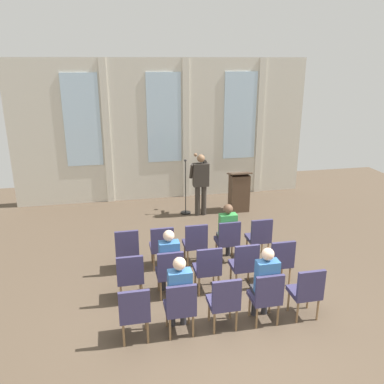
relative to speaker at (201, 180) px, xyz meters
name	(u,v)px	position (x,y,z in m)	size (l,w,h in m)	color
ground_plane	(222,326)	(-0.74, -4.85, -1.00)	(16.99, 16.99, 0.00)	brown
rear_partition	(165,130)	(-0.71, 1.68, 1.11)	(8.74, 0.14, 4.16)	beige
speaker	(201,180)	(0.00, 0.00, 0.00)	(0.50, 0.69, 1.71)	#332D28
mic_stand	(186,202)	(-0.38, 0.18, -0.66)	(0.28, 0.28, 1.55)	black
lectern	(239,192)	(1.14, 0.10, -0.44)	(0.60, 0.48, 1.16)	#4C3828
chair_r0_c0	(127,248)	(-2.14, -2.76, -0.46)	(0.46, 0.44, 0.94)	olive
chair_r0_c1	(162,244)	(-1.44, -2.76, -0.46)	(0.46, 0.44, 0.94)	olive
chair_r0_c2	(195,241)	(-0.74, -2.76, -0.46)	(0.46, 0.44, 0.94)	olive
chair_r0_c3	(228,238)	(-0.04, -2.76, -0.46)	(0.46, 0.44, 0.94)	olive
audience_r0_c3	(227,229)	(-0.04, -2.67, -0.28)	(0.36, 0.39, 1.28)	#2D2D33
chair_r0_c4	(259,236)	(0.66, -2.76, -0.46)	(0.46, 0.44, 0.94)	olive
chair_r1_c0	(130,275)	(-2.14, -3.83, -0.46)	(0.46, 0.44, 0.94)	olive
chair_r1_c1	(170,271)	(-1.44, -3.83, -0.46)	(0.46, 0.44, 0.94)	olive
audience_r1_c1	(169,259)	(-1.44, -3.75, -0.28)	(0.36, 0.39, 1.29)	#2D2D33
chair_r1_c2	(208,267)	(-0.74, -3.83, -0.46)	(0.46, 0.44, 0.94)	olive
chair_r1_c3	(245,263)	(-0.04, -3.83, -0.46)	(0.46, 0.44, 0.94)	olive
chair_r1_c4	(280,259)	(0.66, -3.83, -0.46)	(0.46, 0.44, 0.94)	olive
chair_r2_c0	(134,311)	(-2.14, -4.91, -0.46)	(0.46, 0.44, 0.94)	olive
chair_r2_c1	(180,305)	(-1.44, -4.91, -0.46)	(0.46, 0.44, 0.94)	olive
audience_r2_c1	(179,291)	(-1.44, -4.83, -0.26)	(0.36, 0.39, 1.32)	#2D2D33
chair_r2_c2	(224,300)	(-0.74, -4.91, -0.46)	(0.46, 0.44, 0.94)	olive
chair_r2_c3	(266,295)	(-0.04, -4.91, -0.46)	(0.46, 0.44, 0.94)	olive
audience_r2_c3	(265,281)	(-0.04, -4.83, -0.26)	(0.36, 0.39, 1.33)	#2D2D33
chair_r2_c4	(307,290)	(0.66, -4.91, -0.46)	(0.46, 0.44, 0.94)	olive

